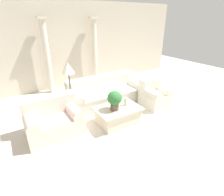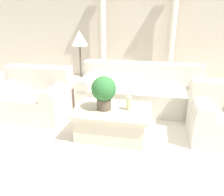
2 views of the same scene
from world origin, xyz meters
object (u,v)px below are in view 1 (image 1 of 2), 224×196
object	(u,v)px
loveseat	(53,119)
coffee_table	(118,115)
sofa_long	(106,93)
potted_plant	(115,99)
floor_lamp	(69,72)
armchair	(154,95)

from	to	relation	value
loveseat	coffee_table	bearing A→B (deg)	-16.07
sofa_long	potted_plant	size ratio (longest dim) A/B	4.73
sofa_long	loveseat	bearing A→B (deg)	-158.44
floor_lamp	armchair	world-z (taller)	floor_lamp
potted_plant	sofa_long	bearing A→B (deg)	70.16
sofa_long	floor_lamp	size ratio (longest dim) A/B	1.59
sofa_long	coffee_table	xyz separation A→B (m)	(-0.33, -1.20, -0.13)
coffee_table	sofa_long	bearing A→B (deg)	74.88
floor_lamp	sofa_long	bearing A→B (deg)	5.78
coffee_table	floor_lamp	distance (m)	1.73
sofa_long	potted_plant	world-z (taller)	potted_plant
loveseat	armchair	size ratio (longest dim) A/B	1.49
loveseat	potted_plant	bearing A→B (deg)	-18.63
armchair	potted_plant	bearing A→B (deg)	-170.38
loveseat	armchair	world-z (taller)	loveseat
coffee_table	armchair	size ratio (longest dim) A/B	1.37
potted_plant	floor_lamp	xyz separation A→B (m)	(-0.74, 1.12, 0.53)
sofa_long	loveseat	xyz separation A→B (m)	(-1.90, -0.75, 0.01)
potted_plant	armchair	bearing A→B (deg)	9.62
loveseat	coffee_table	distance (m)	1.64
sofa_long	loveseat	distance (m)	2.04
loveseat	armchair	distance (m)	3.14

